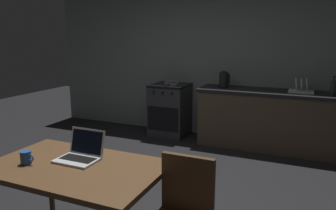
{
  "coord_description": "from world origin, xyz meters",
  "views": [
    {
      "loc": [
        1.64,
        -2.65,
        1.7
      ],
      "look_at": [
        0.07,
        0.94,
        0.85
      ],
      "focal_mm": 34.53,
      "sensor_mm": 36.0,
      "label": 1
    }
  ],
  "objects": [
    {
      "name": "coffee_mug",
      "position": [
        -0.27,
        -0.97,
        0.79
      ],
      "size": [
        0.12,
        0.08,
        0.1
      ],
      "color": "#264C8C",
      "rests_on": "dining_table"
    },
    {
      "name": "dish_rack",
      "position": [
        1.56,
        2.31,
        0.94
      ],
      "size": [
        0.34,
        0.26,
        0.21
      ],
      "color": "silver",
      "rests_on": "kitchen_counter"
    },
    {
      "name": "bottle",
      "position": [
        1.96,
        2.26,
        1.02
      ],
      "size": [
        0.07,
        0.07,
        0.26
      ],
      "color": "#2D2D33",
      "rests_on": "kitchen_counter"
    },
    {
      "name": "back_wall",
      "position": [
        0.3,
        2.66,
        1.3
      ],
      "size": [
        6.4,
        0.1,
        2.61
      ],
      "primitive_type": "cube",
      "color": "gray",
      "rests_on": "ground_plane"
    },
    {
      "name": "dining_table",
      "position": [
        0.08,
        -0.84,
        0.67
      ],
      "size": [
        1.32,
        0.8,
        0.74
      ],
      "color": "brown",
      "rests_on": "ground_plane"
    },
    {
      "name": "laptop",
      "position": [
        0.04,
        -0.73,
        0.79
      ],
      "size": [
        0.32,
        0.28,
        0.22
      ],
      "rotation": [
        0.0,
        0.0,
        0.08
      ],
      "color": "silver",
      "rests_on": "dining_table"
    },
    {
      "name": "ground_plane",
      "position": [
        0.0,
        0.0,
        0.0
      ],
      "size": [
        12.0,
        12.0,
        0.0
      ],
      "primitive_type": "plane",
      "color": "black"
    },
    {
      "name": "electric_kettle",
      "position": [
        0.42,
        2.31,
        1.02
      ],
      "size": [
        0.17,
        0.15,
        0.26
      ],
      "color": "black",
      "rests_on": "kitchen_counter"
    },
    {
      "name": "kitchen_counter",
      "position": [
        1.15,
        2.31,
        0.45
      ],
      "size": [
        2.16,
        0.64,
        0.9
      ],
      "color": "#4C3D2D",
      "rests_on": "ground_plane"
    },
    {
      "name": "stove_oven",
      "position": [
        -0.49,
        2.31,
        0.45
      ],
      "size": [
        0.6,
        0.62,
        0.9
      ],
      "color": "#2D2D30",
      "rests_on": "ground_plane"
    },
    {
      "name": "frying_pan",
      "position": [
        -0.46,
        2.28,
        0.92
      ],
      "size": [
        0.25,
        0.42,
        0.05
      ],
      "color": "gray",
      "rests_on": "stove_oven"
    }
  ]
}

